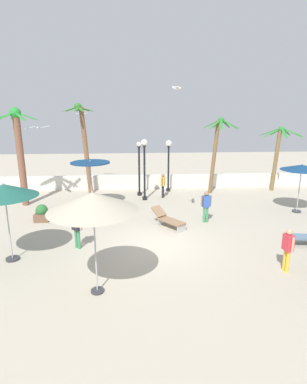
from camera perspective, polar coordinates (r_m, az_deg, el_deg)
ground_plane at (r=13.14m, az=1.02°, el=-9.75°), size 56.00×56.00×0.00m
boundary_wall at (r=22.21m, az=-1.11°, el=1.89°), size 25.20×0.30×0.96m
patio_umbrella_0 at (r=17.66m, az=-11.40°, el=4.67°), size 2.16×2.16×2.73m
patio_umbrella_2 at (r=12.27m, az=-25.48°, el=0.17°), size 2.33×2.33×2.96m
patio_umbrella_3 at (r=18.38m, az=25.33°, el=3.95°), size 2.19×2.19×2.68m
patio_umbrella_4 at (r=9.12m, az=-10.95°, el=-1.80°), size 2.64×2.64×3.23m
palm_tree_0 at (r=19.30m, az=-23.17°, el=7.51°), size 2.63×2.37×5.56m
palm_tree_1 at (r=20.93m, az=11.38°, el=8.32°), size 2.33×2.33×4.96m
palm_tree_2 at (r=20.85m, az=-12.52°, el=9.27°), size 1.92×1.98×5.83m
palm_tree_3 at (r=22.86m, az=21.69°, el=7.33°), size 2.92×2.97×4.36m
lamp_post_0 at (r=20.11m, az=-2.62°, el=4.70°), size 0.31×0.31×3.47m
lamp_post_1 at (r=18.99m, az=-1.66°, el=5.50°), size 0.39×0.39×3.73m
lamp_post_2 at (r=21.09m, az=2.75°, el=6.22°), size 0.41×0.41×3.47m
lounge_chair_1 at (r=15.02m, az=2.62°, el=-4.90°), size 1.60×1.81×0.83m
guest_0 at (r=12.96m, az=-13.77°, el=-6.05°), size 0.45×0.42×1.57m
guest_1 at (r=19.79m, az=1.72°, el=1.58°), size 0.34×0.54×1.54m
guest_2 at (r=15.62m, az=9.52°, el=-2.14°), size 0.55×0.31×1.59m
guest_3 at (r=11.78m, az=23.21°, el=-9.01°), size 0.29×0.55×1.57m
seagull_0 at (r=19.14m, az=-20.35°, el=10.94°), size 1.32×0.64×0.20m
seagull_1 at (r=13.64m, az=4.28°, el=18.33°), size 0.39×0.99×0.14m
seagull_2 at (r=23.32m, az=-12.87°, el=13.69°), size 0.93×0.40×0.14m
planter at (r=16.77m, az=-19.58°, el=-3.68°), size 0.70×0.70×0.85m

